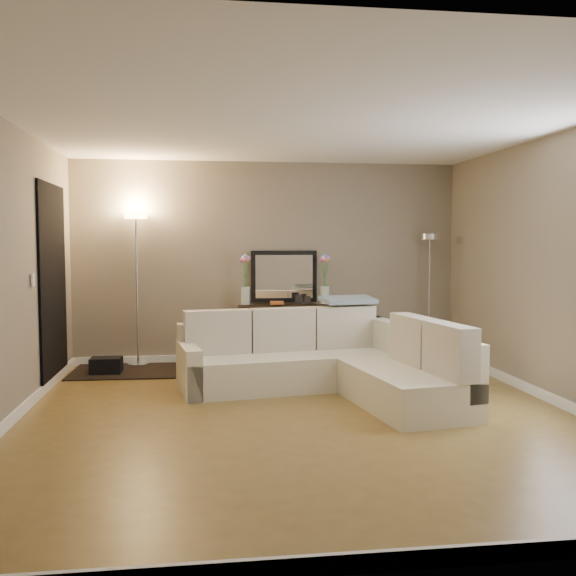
{
  "coord_description": "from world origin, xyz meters",
  "views": [
    {
      "loc": [
        -0.86,
        -5.59,
        1.56
      ],
      "look_at": [
        0.0,
        0.8,
        1.1
      ],
      "focal_mm": 40.0,
      "sensor_mm": 36.0,
      "label": 1
    }
  ],
  "objects": [
    {
      "name": "floor",
      "position": [
        0.0,
        0.0,
        -0.01
      ],
      "size": [
        5.0,
        5.5,
        0.01
      ],
      "primitive_type": "cube",
      "color": "olive",
      "rests_on": "ground"
    },
    {
      "name": "ceiling",
      "position": [
        0.0,
        0.0,
        2.6
      ],
      "size": [
        5.0,
        5.5,
        0.01
      ],
      "primitive_type": "cube",
      "color": "white",
      "rests_on": "ground"
    },
    {
      "name": "wall_back",
      "position": [
        0.0,
        2.76,
        1.3
      ],
      "size": [
        5.0,
        0.02,
        2.6
      ],
      "primitive_type": "cube",
      "color": "gray",
      "rests_on": "ground"
    },
    {
      "name": "wall_front",
      "position": [
        0.0,
        -2.76,
        1.3
      ],
      "size": [
        5.0,
        0.02,
        2.6
      ],
      "primitive_type": "cube",
      "color": "gray",
      "rests_on": "ground"
    },
    {
      "name": "wall_left",
      "position": [
        -2.51,
        0.0,
        1.3
      ],
      "size": [
        0.02,
        5.5,
        2.6
      ],
      "primitive_type": "cube",
      "color": "gray",
      "rests_on": "ground"
    },
    {
      "name": "wall_right",
      "position": [
        2.51,
        0.0,
        1.3
      ],
      "size": [
        0.02,
        5.5,
        2.6
      ],
      "primitive_type": "cube",
      "color": "gray",
      "rests_on": "ground"
    },
    {
      "name": "baseboard_back",
      "position": [
        0.0,
        2.73,
        0.05
      ],
      "size": [
        5.0,
        0.03,
        0.1
      ],
      "primitive_type": "cube",
      "color": "white",
      "rests_on": "ground"
    },
    {
      "name": "baseboard_front",
      "position": [
        0.0,
        -2.73,
        0.05
      ],
      "size": [
        5.0,
        0.03,
        0.1
      ],
      "primitive_type": "cube",
      "color": "white",
      "rests_on": "ground"
    },
    {
      "name": "baseboard_left",
      "position": [
        -2.48,
        0.0,
        0.05
      ],
      "size": [
        0.03,
        5.5,
        0.1
      ],
      "primitive_type": "cube",
      "color": "white",
      "rests_on": "ground"
    },
    {
      "name": "baseboard_right",
      "position": [
        2.48,
        0.0,
        0.05
      ],
      "size": [
        0.03,
        5.5,
        0.1
      ],
      "primitive_type": "cube",
      "color": "white",
      "rests_on": "ground"
    },
    {
      "name": "doorway",
      "position": [
        -2.48,
        1.7,
        1.1
      ],
      "size": [
        0.02,
        1.2,
        2.2
      ],
      "primitive_type": "cube",
      "color": "black",
      "rests_on": "ground"
    },
    {
      "name": "switch_plate",
      "position": [
        -2.48,
        0.85,
        1.2
      ],
      "size": [
        0.02,
        0.08,
        0.12
      ],
      "primitive_type": "cube",
      "color": "white",
      "rests_on": "ground"
    },
    {
      "name": "sectional_sofa",
      "position": [
        0.45,
        0.87,
        0.31
      ],
      "size": [
        2.7,
        2.37,
        0.84
      ],
      "color": "#EEE4C0",
      "rests_on": "floor"
    },
    {
      "name": "throw_blanket",
      "position": [
        0.79,
        1.51,
        0.91
      ],
      "size": [
        0.66,
        0.47,
        0.08
      ],
      "primitive_type": "cube",
      "rotation": [
        0.1,
        0.0,
        0.21
      ],
      "color": "gray",
      "rests_on": "sectional_sofa"
    },
    {
      "name": "console_table",
      "position": [
        0.13,
        2.53,
        0.42
      ],
      "size": [
        1.22,
        0.35,
        0.75
      ],
      "color": "black",
      "rests_on": "floor"
    },
    {
      "name": "leaning_mirror",
      "position": [
        0.2,
        2.69,
        1.12
      ],
      "size": [
        0.86,
        0.06,
        0.67
      ],
      "color": "black",
      "rests_on": "console_table"
    },
    {
      "name": "table_decor",
      "position": [
        0.2,
        2.5,
        0.8
      ],
      "size": [
        0.51,
        0.12,
        0.12
      ],
      "color": "orange",
      "rests_on": "console_table"
    },
    {
      "name": "flower_vase_left",
      "position": [
        -0.31,
        2.54,
        1.04
      ],
      "size": [
        0.14,
        0.11,
        0.64
      ],
      "color": "silver",
      "rests_on": "console_table"
    },
    {
      "name": "flower_vase_right",
      "position": [
        0.71,
        2.52,
        1.04
      ],
      "size": [
        0.14,
        0.11,
        0.64
      ],
      "color": "silver",
      "rests_on": "console_table"
    },
    {
      "name": "floor_lamp_lit",
      "position": [
        -1.67,
        2.61,
        1.37
      ],
      "size": [
        0.28,
        0.28,
        1.94
      ],
      "color": "silver",
      "rests_on": "floor"
    },
    {
      "name": "floor_lamp_unlit",
      "position": [
        2.1,
        2.47,
        1.18
      ],
      "size": [
        0.25,
        0.25,
        1.67
      ],
      "color": "silver",
      "rests_on": "floor"
    },
    {
      "name": "charcoal_rug",
      "position": [
        -1.79,
        2.24,
        0.01
      ],
      "size": [
        1.3,
        0.99,
        0.02
      ],
      "primitive_type": "cube",
      "rotation": [
        0.0,
        0.0,
        -0.03
      ],
      "color": "black",
      "rests_on": "floor"
    },
    {
      "name": "black_bag",
      "position": [
        -2.0,
        2.13,
        0.08
      ],
      "size": [
        0.37,
        0.26,
        0.23
      ],
      "primitive_type": "cube",
      "rotation": [
        0.0,
        0.0,
        -0.03
      ],
      "color": "black",
      "rests_on": "charcoal_rug"
    }
  ]
}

